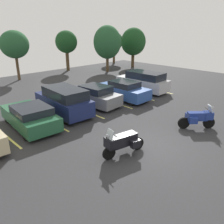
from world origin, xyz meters
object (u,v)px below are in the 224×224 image
car_green (30,116)px  car_grey (93,95)px  car_blue (123,90)px  car_navy (64,101)px  car_silver (143,81)px  motorcycle_touring (122,142)px  motorcycle_second (198,118)px

car_green → car_grey: 5.25m
car_green → car_blue: size_ratio=1.03×
car_navy → car_silver: size_ratio=0.96×
car_grey → car_blue: bearing=-12.6°
car_grey → car_silver: size_ratio=0.96×
car_green → car_silver: 10.99m
car_navy → car_grey: (2.64, 0.17, -0.21)m
motorcycle_touring → car_green: (-1.52, 5.83, 0.01)m
car_green → car_grey: car_grey is taller
motorcycle_second → car_navy: car_navy is taller
motorcycle_touring → car_grey: size_ratio=0.48×
car_navy → motorcycle_touring: bearing=-99.6°
car_navy → car_grey: bearing=3.8°
motorcycle_touring → motorcycle_second: size_ratio=1.34×
motorcycle_second → car_grey: bearing=101.6°
car_silver → car_green: bearing=-177.9°
motorcycle_second → car_silver: car_silver is taller
car_blue → car_silver: car_silver is taller
car_blue → car_green: bearing=179.9°
car_navy → car_blue: (5.31, -0.42, -0.19)m
motorcycle_touring → car_navy: 6.33m
motorcycle_touring → car_navy: bearing=80.4°
motorcycle_second → car_green: bearing=134.4°
motorcycle_second → car_silver: (4.23, 7.29, 0.24)m
car_green → car_grey: bearing=6.3°
motorcycle_touring → car_silver: bearing=33.4°
motorcycle_second → car_green: size_ratio=0.36×
car_green → car_silver: size_ratio=0.95×
car_grey → car_silver: car_silver is taller
car_silver → motorcycle_second: bearing=-120.1°
motorcycle_second → car_silver: 8.43m
motorcycle_touring → car_silver: 11.33m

